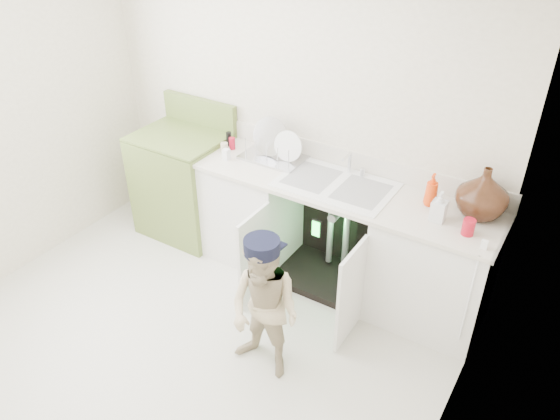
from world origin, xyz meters
name	(u,v)px	position (x,y,z in m)	size (l,w,h in m)	color
ground	(183,345)	(0.00, 0.00, 0.00)	(3.50, 3.50, 0.00)	beige
room_shell	(163,195)	(0.00, 0.00, 1.25)	(6.00, 5.50, 1.26)	silver
counter_run	(338,232)	(0.59, 1.21, 0.48)	(2.44, 1.02, 1.26)	white
avocado_stove	(185,182)	(-0.93, 1.18, 0.49)	(0.76, 0.65, 1.19)	olive
repair_worker	(265,309)	(0.61, 0.15, 0.52)	(0.53, 0.93, 1.04)	beige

